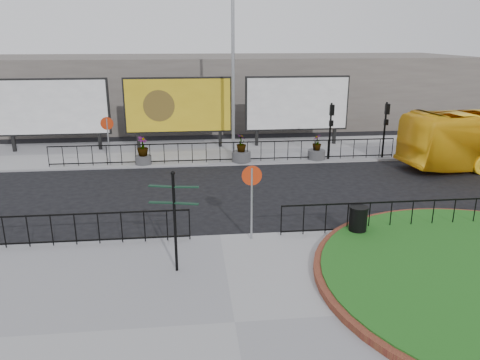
{
  "coord_description": "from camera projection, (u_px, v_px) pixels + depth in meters",
  "views": [
    {
      "loc": [
        -0.9,
        -14.33,
        6.49
      ],
      "look_at": [
        0.88,
        1.91,
        1.42
      ],
      "focal_mm": 35.0,
      "sensor_mm": 36.0,
      "label": 1
    }
  ],
  "objects": [
    {
      "name": "ground",
      "position": [
        220.0,
        238.0,
        15.62
      ],
      "size": [
        90.0,
        90.0,
        0.0
      ],
      "primitive_type": "plane",
      "color": "black",
      "rests_on": "ground"
    },
    {
      "name": "pavement_near",
      "position": [
        235.0,
        324.0,
        10.86
      ],
      "size": [
        30.0,
        10.0,
        0.12
      ],
      "primitive_type": "cube",
      "color": "gray",
      "rests_on": "ground"
    },
    {
      "name": "pavement_far",
      "position": [
        206.0,
        152.0,
        27.0
      ],
      "size": [
        44.0,
        6.0,
        0.12
      ],
      "primitive_type": "cube",
      "color": "gray",
      "rests_on": "ground"
    },
    {
      "name": "railing_near_left",
      "position": [
        28.0,
        231.0,
        14.51
      ],
      "size": [
        10.0,
        0.1,
        1.1
      ],
      "primitive_type": null,
      "color": "black",
      "rests_on": "pavement_near"
    },
    {
      "name": "railing_near_right",
      "position": [
        412.0,
        215.0,
        15.81
      ],
      "size": [
        9.0,
        0.1,
        1.1
      ],
      "primitive_type": null,
      "color": "black",
      "rests_on": "pavement_near"
    },
    {
      "name": "railing_far",
      "position": [
        227.0,
        152.0,
        24.36
      ],
      "size": [
        18.0,
        0.1,
        1.1
      ],
      "primitive_type": null,
      "color": "black",
      "rests_on": "pavement_far"
    },
    {
      "name": "speed_sign_far",
      "position": [
        108.0,
        130.0,
        23.46
      ],
      "size": [
        0.64,
        0.07,
        2.47
      ],
      "color": "gray",
      "rests_on": "pavement_far"
    },
    {
      "name": "speed_sign_near",
      "position": [
        252.0,
        186.0,
        14.78
      ],
      "size": [
        0.64,
        0.07,
        2.47
      ],
      "color": "gray",
      "rests_on": "pavement_near"
    },
    {
      "name": "billboard_left",
      "position": [
        53.0,
        108.0,
        26.28
      ],
      "size": [
        6.2,
        0.31,
        4.1
      ],
      "color": "black",
      "rests_on": "pavement_far"
    },
    {
      "name": "billboard_mid",
      "position": [
        178.0,
        106.0,
        27.01
      ],
      "size": [
        6.2,
        0.31,
        4.1
      ],
      "color": "black",
      "rests_on": "pavement_far"
    },
    {
      "name": "billboard_right",
      "position": [
        297.0,
        104.0,
        27.74
      ],
      "size": [
        6.2,
        0.31,
        4.1
      ],
      "color": "black",
      "rests_on": "pavement_far"
    },
    {
      "name": "lamp_post",
      "position": [
        233.0,
        68.0,
        24.79
      ],
      "size": [
        0.74,
        0.18,
        9.23
      ],
      "color": "gray",
      "rests_on": "pavement_far"
    },
    {
      "name": "signal_pole_a",
      "position": [
        331.0,
        123.0,
        24.54
      ],
      "size": [
        0.22,
        0.26,
        3.0
      ],
      "color": "black",
      "rests_on": "pavement_far"
    },
    {
      "name": "signal_pole_b",
      "position": [
        386.0,
        121.0,
        24.85
      ],
      "size": [
        0.22,
        0.26,
        3.0
      ],
      "color": "black",
      "rests_on": "pavement_far"
    },
    {
      "name": "building_backdrop",
      "position": [
        200.0,
        90.0,
        35.77
      ],
      "size": [
        40.0,
        10.0,
        5.0
      ],
      "primitive_type": "cube",
      "color": "#675F5A",
      "rests_on": "ground"
    },
    {
      "name": "fingerpost_sign",
      "position": [
        174.0,
        212.0,
        12.71
      ],
      "size": [
        1.37,
        0.49,
        2.93
      ],
      "rotation": [
        0.0,
        0.0,
        -0.28
      ],
      "color": "black",
      "rests_on": "pavement_near"
    },
    {
      "name": "litter_bin",
      "position": [
        358.0,
        221.0,
        15.33
      ],
      "size": [
        0.63,
        0.63,
        1.04
      ],
      "color": "black",
      "rests_on": "pavement_near"
    },
    {
      "name": "planter_a",
      "position": [
        143.0,
        153.0,
        23.99
      ],
      "size": [
        0.84,
        0.84,
        1.44
      ],
      "color": "#4C4C4F",
      "rests_on": "pavement_far"
    },
    {
      "name": "planter_b",
      "position": [
        241.0,
        152.0,
        24.55
      ],
      "size": [
        1.0,
        1.0,
        1.45
      ],
      "color": "#4C4C4F",
      "rests_on": "pavement_far"
    },
    {
      "name": "planter_c",
      "position": [
        317.0,
        151.0,
        25.02
      ],
      "size": [
        0.94,
        0.94,
        1.32
      ],
      "color": "#4C4C4F",
      "rests_on": "pavement_far"
    }
  ]
}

